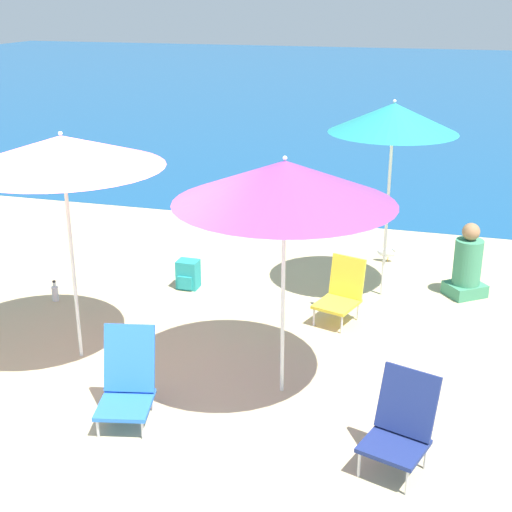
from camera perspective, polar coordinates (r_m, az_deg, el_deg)
The scene contains 12 objects.
ground_plane at distance 7.24m, azimuth -12.88°, elevation -9.81°, with size 60.00×60.00×0.00m, color #C6B284.
sea_water at distance 31.41m, azimuth 10.52°, elevation 13.50°, with size 60.00×40.00×0.01m.
beach_umbrella_purple at distance 6.14m, azimuth 2.30°, elevation 5.92°, with size 1.97×1.97×2.28m.
beach_umbrella_pink at distance 7.03m, azimuth -15.26°, elevation 8.07°, with size 1.95×1.95×2.36m.
beach_umbrella_teal at distance 8.50m, azimuth 10.94°, elevation 10.77°, with size 1.51×1.51×2.43m.
beach_chair_yellow at distance 8.24m, azimuth 6.88°, elevation -2.81°, with size 0.56×0.64×0.73m.
beach_chair_blue at distance 6.48m, azimuth -10.25°, elevation -9.72°, with size 0.58×0.70×0.81m.
beach_chair_navy at distance 5.87m, azimuth 11.52°, elevation -12.97°, with size 0.61×0.66×0.79m.
person_seated_near at distance 9.20m, azimuth 16.54°, elevation -0.79°, with size 0.58×0.57×0.95m.
backpack_teal at distance 9.16m, azimuth -5.45°, elevation -1.48°, with size 0.27×0.25×0.37m.
water_bottle at distance 9.11m, azimuth -15.77°, elevation -2.85°, with size 0.08×0.08×0.26m.
seagull at distance 10.19m, azimuth 10.44°, elevation 0.30°, with size 0.27×0.11×0.23m.
Camera 1 is at (3.23, -5.40, 3.57)m, focal length 50.00 mm.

